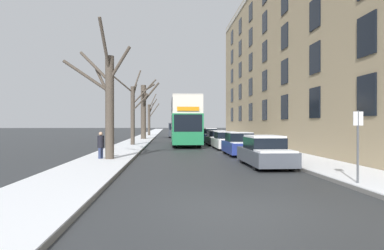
% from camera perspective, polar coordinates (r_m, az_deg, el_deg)
% --- Properties ---
extents(ground_plane, '(320.00, 320.00, 0.00)m').
position_cam_1_polar(ground_plane, '(8.48, 9.05, -13.63)').
color(ground_plane, '#303335').
extents(sidewalk_left, '(2.94, 130.00, 0.16)m').
position_cam_1_polar(sidewalk_left, '(61.15, -7.13, -1.62)').
color(sidewalk_left, slate).
rests_on(sidewalk_left, ground).
extents(sidewalk_right, '(2.94, 130.00, 0.16)m').
position_cam_1_polar(sidewalk_right, '(61.47, 2.74, -1.60)').
color(sidewalk_right, slate).
rests_on(sidewalk_right, ground).
extents(terrace_facade_right, '(9.10, 41.76, 16.30)m').
position_cam_1_polar(terrace_facade_right, '(33.31, 19.65, 10.79)').
color(terrace_facade_right, tan).
rests_on(terrace_facade_right, ground).
extents(bare_tree_left_0, '(3.65, 3.02, 7.28)m').
position_cam_1_polar(bare_tree_left_0, '(18.75, -13.89, 4.13)').
color(bare_tree_left_0, '#4C4238').
rests_on(bare_tree_left_0, ground).
extents(bare_tree_left_1, '(4.08, 2.98, 6.97)m').
position_cam_1_polar(bare_tree_left_1, '(30.99, -9.78, 2.39)').
color(bare_tree_left_1, '#4C4238').
rests_on(bare_tree_left_1, ground).
extents(bare_tree_left_2, '(2.35, 3.19, 7.13)m').
position_cam_1_polar(bare_tree_left_2, '(42.74, -8.01, 2.53)').
color(bare_tree_left_2, '#4C4238').
rests_on(bare_tree_left_2, ground).
extents(bare_tree_left_3, '(1.90, 1.27, 6.97)m').
position_cam_1_polar(bare_tree_left_3, '(55.85, -7.06, 1.24)').
color(bare_tree_left_3, '#4C4238').
rests_on(bare_tree_left_3, ground).
extents(double_decker_bus, '(2.52, 10.53, 4.42)m').
position_cam_1_polar(double_decker_bus, '(32.19, -1.19, 1.04)').
color(double_decker_bus, '#1E7A47').
rests_on(double_decker_bus, ground).
extents(parked_car_0, '(1.80, 4.43, 1.47)m').
position_cam_1_polar(parked_car_0, '(16.65, 12.06, -4.46)').
color(parked_car_0, '#474C56').
rests_on(parked_car_0, ground).
extents(parked_car_1, '(1.75, 4.06, 1.48)m').
position_cam_1_polar(parked_car_1, '(22.34, 7.91, -3.25)').
color(parked_car_1, navy).
rests_on(parked_car_1, ground).
extents(parked_car_2, '(1.82, 4.43, 1.40)m').
position_cam_1_polar(parked_car_2, '(27.53, 5.65, -2.65)').
color(parked_car_2, silver).
rests_on(parked_car_2, ground).
extents(parked_car_3, '(1.88, 4.29, 1.39)m').
position_cam_1_polar(parked_car_3, '(32.66, 4.13, -2.22)').
color(parked_car_3, '#474C56').
rests_on(parked_car_3, ground).
extents(parked_car_4, '(1.70, 4.09, 1.54)m').
position_cam_1_polar(parked_car_4, '(38.26, 2.95, -1.77)').
color(parked_car_4, navy).
rests_on(parked_car_4, ground).
extents(oncoming_van, '(2.02, 5.49, 2.14)m').
position_cam_1_polar(oncoming_van, '(50.72, -2.80, -0.76)').
color(oncoming_van, '#333842').
rests_on(oncoming_van, ground).
extents(pedestrian_left_sidewalk, '(0.35, 0.35, 1.59)m').
position_cam_1_polar(pedestrian_left_sidewalk, '(19.00, -14.97, -3.27)').
color(pedestrian_left_sidewalk, navy).
rests_on(pedestrian_left_sidewalk, ground).
extents(street_sign_post, '(0.32, 0.07, 2.44)m').
position_cam_1_polar(street_sign_post, '(11.99, 25.92, -2.78)').
color(street_sign_post, '#4C4F54').
rests_on(street_sign_post, ground).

